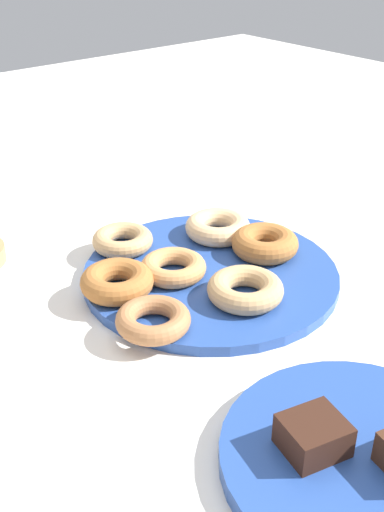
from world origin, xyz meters
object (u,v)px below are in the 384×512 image
object	(u,v)px
donut_plate	(210,274)
donut_3	(173,267)
brownie_far	(313,435)
donut_1	(265,243)
cake_plate	(362,460)
donut_5	(153,320)
donut_4	(245,289)
donut_6	(123,240)
donut_0	(117,281)
donut_2	(218,227)

from	to	relation	value
donut_plate	donut_3	xyz separation A→B (m)	(0.02, 0.04, 0.02)
brownie_far	donut_1	bearing A→B (deg)	-38.79
donut_plate	cake_plate	xyz separation A→B (m)	(-0.31, 0.10, 0.00)
donut_1	donut_5	size ratio (longest dim) A/B	1.07
donut_1	donut_3	distance (m)	0.13
donut_4	cake_plate	world-z (taller)	donut_4
donut_3	cake_plate	distance (m)	0.33
brownie_far	donut_4	bearing A→B (deg)	-30.33
donut_1	donut_4	bearing A→B (deg)	123.38
donut_4	donut_6	distance (m)	0.20
donut_5	brownie_far	world-z (taller)	brownie_far
donut_3	cake_plate	world-z (taller)	donut_3
donut_4	donut_6	bearing A→B (deg)	11.23
donut_0	donut_6	xyz separation A→B (m)	(0.09, -0.07, -0.00)
donut_plate	donut_0	distance (m)	0.12
donut_0	donut_2	size ratio (longest dim) A/B	0.97
donut_1	brownie_far	distance (m)	0.34
donut_2	donut_6	xyz separation A→B (m)	(0.05, 0.12, -0.00)
donut_2	donut_5	distance (m)	0.23
donut_plate	donut_2	xyz separation A→B (m)	(0.06, -0.07, 0.02)
donut_plate	cake_plate	size ratio (longest dim) A/B	1.33
donut_2	donut_6	distance (m)	0.13
donut_plate	donut_4	size ratio (longest dim) A/B	3.60
donut_4	brownie_far	xyz separation A→B (m)	(-0.20, 0.12, 0.01)
donut_0	donut_2	distance (m)	0.19
cake_plate	donut_1	bearing A→B (deg)	-31.90
donut_5	cake_plate	distance (m)	0.26
donut_plate	donut_5	bearing A→B (deg)	112.94
donut_2	donut_5	bearing A→B (deg)	120.86
donut_5	donut_6	bearing A→B (deg)	-24.30
donut_1	brownie_far	bearing A→B (deg)	141.21
donut_0	donut_5	size ratio (longest dim) A/B	1.06
donut_plate	donut_4	distance (m)	0.08
donut_3	donut_0	bearing A→B (deg)	80.14
donut_5	cake_plate	size ratio (longest dim) A/B	0.34
donut_4	donut_plate	bearing A→B (deg)	-10.18
donut_0	donut_6	bearing A→B (deg)	-37.61
donut_6	cake_plate	world-z (taller)	donut_6
donut_3	brownie_far	bearing A→B (deg)	163.44
donut_4	donut_6	size ratio (longest dim) A/B	1.10
donut_4	brownie_far	distance (m)	0.24
donut_1	donut_4	distance (m)	0.11
donut_5	cake_plate	world-z (taller)	donut_5
donut_1	cake_plate	bearing A→B (deg)	148.10
donut_plate	donut_3	size ratio (longest dim) A/B	3.93
donut_0	donut_4	world-z (taller)	donut_0
donut_0	donut_6	size ratio (longest dim) A/B	1.08
donut_1	cake_plate	size ratio (longest dim) A/B	0.36
donut_4	donut_2	bearing A→B (deg)	-30.37
donut_plate	donut_2	bearing A→B (deg)	-47.06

